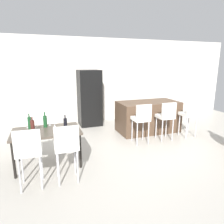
# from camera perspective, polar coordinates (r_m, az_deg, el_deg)

# --- Properties ---
(ground_plane) EXTENTS (10.00, 10.00, 0.00)m
(ground_plane) POSITION_cam_1_polar(r_m,az_deg,el_deg) (5.23, 8.85, -9.64)
(ground_plane) COLOR #ADA89E
(back_wall) EXTENTS (10.00, 0.12, 2.90)m
(back_wall) POSITION_cam_1_polar(r_m,az_deg,el_deg) (7.40, -1.03, 8.89)
(back_wall) COLOR beige
(back_wall) RESTS_ON ground_plane
(kitchen_island) EXTENTS (1.82, 0.92, 0.92)m
(kitchen_island) POSITION_cam_1_polar(r_m,az_deg,el_deg) (6.30, 10.04, -1.26)
(kitchen_island) COLOR #4C3828
(kitchen_island) RESTS_ON ground_plane
(bar_chair_left) EXTENTS (0.41, 0.41, 1.05)m
(bar_chair_left) POSITION_cam_1_polar(r_m,az_deg,el_deg) (5.22, 8.35, -1.56)
(bar_chair_left) COLOR white
(bar_chair_left) RESTS_ON ground_plane
(bar_chair_middle) EXTENTS (0.41, 0.41, 1.05)m
(bar_chair_middle) POSITION_cam_1_polar(r_m,az_deg,el_deg) (5.59, 15.03, -0.88)
(bar_chair_middle) COLOR white
(bar_chair_middle) RESTS_ON ground_plane
(bar_chair_right) EXTENTS (0.40, 0.40, 1.05)m
(bar_chair_right) POSITION_cam_1_polar(r_m,az_deg,el_deg) (6.05, 21.09, -0.25)
(bar_chair_right) COLOR white
(bar_chair_right) RESTS_ON ground_plane
(dining_table) EXTENTS (1.32, 0.83, 0.74)m
(dining_table) POSITION_cam_1_polar(r_m,az_deg,el_deg) (4.29, -17.88, -5.81)
(dining_table) COLOR #4C4238
(dining_table) RESTS_ON ground_plane
(dining_chair_near) EXTENTS (0.42, 0.42, 1.05)m
(dining_chair_near) POSITION_cam_1_polar(r_m,az_deg,el_deg) (3.56, -22.36, -9.66)
(dining_chair_near) COLOR white
(dining_chair_near) RESTS_ON ground_plane
(dining_chair_far) EXTENTS (0.41, 0.41, 1.05)m
(dining_chair_far) POSITION_cam_1_polar(r_m,az_deg,el_deg) (3.57, -12.69, -8.90)
(dining_chair_far) COLOR white
(dining_chair_far) RESTS_ON ground_plane
(wine_bottle_left) EXTENTS (0.08, 0.08, 0.30)m
(wine_bottle_left) POSITION_cam_1_polar(r_m,az_deg,el_deg) (4.22, -21.43, -3.67)
(wine_bottle_left) COLOR #471E19
(wine_bottle_left) RESTS_ON dining_table
(wine_bottle_inner) EXTENTS (0.07, 0.07, 0.33)m
(wine_bottle_inner) POSITION_cam_1_polar(r_m,az_deg,el_deg) (4.39, -22.15, -2.91)
(wine_bottle_inner) COLOR #194723
(wine_bottle_inner) RESTS_ON dining_table
(wine_bottle_near) EXTENTS (0.07, 0.07, 0.31)m
(wine_bottle_near) POSITION_cam_1_polar(r_m,az_deg,el_deg) (4.15, -12.97, -3.28)
(wine_bottle_near) COLOR black
(wine_bottle_near) RESTS_ON dining_table
(wine_bottle_end) EXTENTS (0.08, 0.08, 0.33)m
(wine_bottle_end) POSITION_cam_1_polar(r_m,az_deg,el_deg) (4.44, -18.28, -2.47)
(wine_bottle_end) COLOR #194723
(wine_bottle_end) RESTS_ON dining_table
(wine_glass_middle) EXTENTS (0.07, 0.07, 0.17)m
(wine_glass_middle) POSITION_cam_1_polar(r_m,az_deg,el_deg) (4.53, -22.70, -2.62)
(wine_glass_middle) COLOR silver
(wine_glass_middle) RESTS_ON dining_table
(wine_glass_right) EXTENTS (0.07, 0.07, 0.17)m
(wine_glass_right) POSITION_cam_1_polar(r_m,az_deg,el_deg) (4.02, -15.80, -4.03)
(wine_glass_right) COLOR silver
(wine_glass_right) RESTS_ON dining_table
(wine_glass_far) EXTENTS (0.07, 0.07, 0.17)m
(wine_glass_far) POSITION_cam_1_polar(r_m,az_deg,el_deg) (4.54, -17.16, -2.12)
(wine_glass_far) COLOR silver
(wine_glass_far) RESTS_ON dining_table
(refrigerator) EXTENTS (0.72, 0.68, 1.84)m
(refrigerator) POSITION_cam_1_polar(r_m,az_deg,el_deg) (6.83, -6.34, 3.94)
(refrigerator) COLOR black
(refrigerator) RESTS_ON ground_plane
(potted_plant) EXTENTS (0.37, 0.37, 0.57)m
(potted_plant) POSITION_cam_1_polar(r_m,az_deg,el_deg) (7.85, 11.55, 0.63)
(potted_plant) COLOR beige
(potted_plant) RESTS_ON ground_plane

